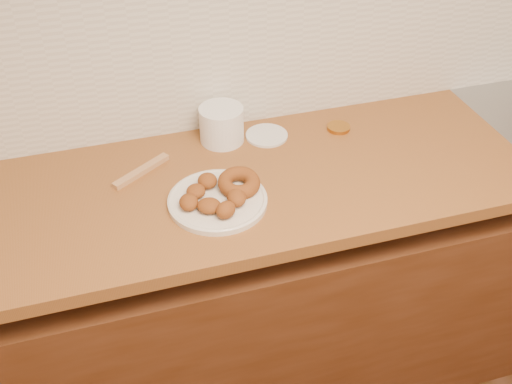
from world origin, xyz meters
TOP-DOWN VIEW (x-y plane):
  - base_cabinet at (0.00, 1.69)m, footprint 3.60×0.60m
  - butcher_block at (-0.65, 1.69)m, footprint 2.30×0.62m
  - backsplash at (0.00, 1.99)m, footprint 3.60×0.02m
  - donut_plate at (-0.42, 1.61)m, footprint 0.26×0.26m
  - ring_donut at (-0.35, 1.63)m, footprint 0.13×0.14m
  - fried_dough_chunks at (-0.44, 1.59)m, footprint 0.18×0.20m
  - plastic_tub at (-0.33, 1.90)m, footprint 0.13×0.13m
  - tub_lid at (-0.20, 1.88)m, footprint 0.16×0.16m
  - brass_jar_lid at (0.03, 1.85)m, footprint 0.09×0.09m
  - wooden_utensil at (-0.59, 1.80)m, footprint 0.17×0.13m

SIDE VIEW (x-z plane):
  - base_cabinet at x=0.00m, z-range 0.00..0.77m
  - butcher_block at x=-0.65m, z-range 0.86..0.90m
  - tub_lid at x=-0.20m, z-range 0.90..0.91m
  - brass_jar_lid at x=0.03m, z-range 0.90..0.91m
  - wooden_utensil at x=-0.59m, z-range 0.90..0.92m
  - donut_plate at x=-0.42m, z-range 0.90..0.92m
  - fried_dough_chunks at x=-0.44m, z-range 0.91..0.96m
  - ring_donut at x=-0.35m, z-range 0.91..0.96m
  - plastic_tub at x=-0.33m, z-range 0.90..1.01m
  - backsplash at x=0.00m, z-range 0.90..1.50m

